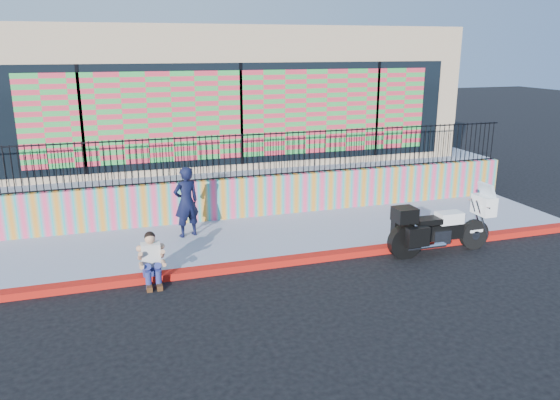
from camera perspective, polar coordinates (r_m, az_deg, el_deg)
name	(u,v)px	position (r m, az deg, el deg)	size (l,w,h in m)	color
ground	(288,264)	(12.24, 0.87, -6.69)	(90.00, 90.00, 0.00)	black
red_curb	(288,261)	(12.21, 0.87, -6.37)	(16.00, 0.30, 0.15)	red
sidewalk	(267,237)	(13.68, -1.34, -3.89)	(16.00, 3.00, 0.15)	#969CB4
mural_wall	(250,197)	(14.96, -3.10, 0.33)	(16.00, 0.20, 1.10)	#FC4273
metal_fence	(250,156)	(14.70, -3.17, 4.66)	(15.80, 0.04, 1.20)	black
elevated_platform	(214,163)	(19.82, -6.88, 3.85)	(16.00, 10.00, 1.25)	#969CB4
storefront_building	(213,90)	(19.24, -7.01, 11.39)	(14.00, 8.06, 4.00)	tan
police_motorcycle	(439,226)	(13.14, 16.32, -2.62)	(2.58, 0.85, 1.61)	black
police_officer	(186,202)	(13.47, -9.77, -0.19)	(0.64, 0.42, 1.75)	black
seated_man	(152,264)	(11.36, -13.23, -6.51)	(0.54, 0.71, 1.06)	navy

